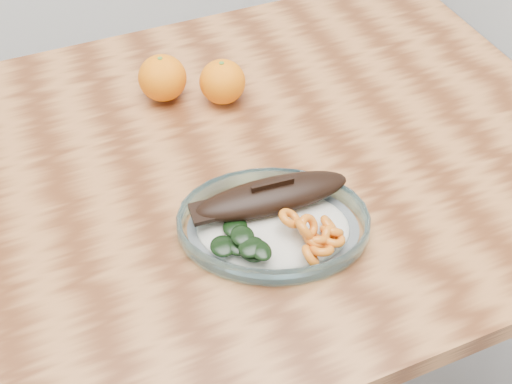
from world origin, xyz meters
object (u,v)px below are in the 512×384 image
plated_meal (273,222)px  orange_right (222,82)px  dining_table (209,211)px  orange_left (162,78)px

plated_meal → orange_right: (0.04, 0.29, 0.02)m
dining_table → orange_right: (0.08, 0.14, 0.14)m
dining_table → plated_meal: (0.04, -0.15, 0.12)m
plated_meal → orange_right: same height
orange_left → orange_right: 0.10m
orange_left → plated_meal: bearing=-81.7°
dining_table → orange_left: bearing=92.1°
dining_table → orange_left: orange_left is taller
plated_meal → orange_left: size_ratio=7.73×
orange_right → plated_meal: bearing=-97.4°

